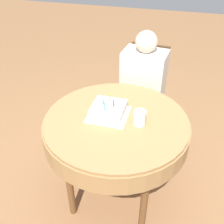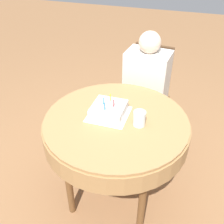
# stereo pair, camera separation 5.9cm
# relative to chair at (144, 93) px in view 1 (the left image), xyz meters

# --- Properties ---
(ground_plane) EXTENTS (12.00, 12.00, 0.00)m
(ground_plane) POSITION_rel_chair_xyz_m (-0.07, -0.79, -0.52)
(ground_plane) COLOR #8C603D
(dining_table) EXTENTS (1.00, 1.00, 0.77)m
(dining_table) POSITION_rel_chair_xyz_m (-0.07, -0.79, 0.16)
(dining_table) COLOR #9E7547
(dining_table) RESTS_ON ground_plane
(chair) EXTENTS (0.43, 0.43, 0.97)m
(chair) POSITION_rel_chair_xyz_m (0.00, 0.00, 0.00)
(chair) COLOR #4C331E
(chair) RESTS_ON ground_plane
(person) EXTENTS (0.40, 0.37, 1.15)m
(person) POSITION_rel_chair_xyz_m (-0.01, -0.09, 0.17)
(person) COLOR beige
(person) RESTS_ON ground_plane
(napkin) EXTENTS (0.27, 0.27, 0.00)m
(napkin) POSITION_rel_chair_xyz_m (-0.13, -0.76, 0.25)
(napkin) COLOR white
(napkin) RESTS_ON dining_table
(birthday_cake) EXTENTS (0.22, 0.22, 0.13)m
(birthday_cake) POSITION_rel_chair_xyz_m (-0.13, -0.76, 0.29)
(birthday_cake) COLOR white
(birthday_cake) RESTS_ON dining_table
(drinking_glass) EXTENTS (0.08, 0.08, 0.10)m
(drinking_glass) POSITION_rel_chair_xyz_m (0.09, -0.81, 0.30)
(drinking_glass) COLOR silver
(drinking_glass) RESTS_ON dining_table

